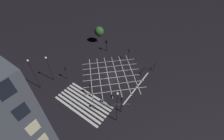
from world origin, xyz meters
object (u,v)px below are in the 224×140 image
Objects in this scene: traffic_light_nw_main at (107,44)px; traffic_light_ne_cross at (152,67)px; street_tree_near at (99,31)px; traffic_light_nw_cross at (106,43)px; traffic_light_se_main at (116,100)px; traffic_light_median_south at (90,87)px; street_lamp_west at (32,70)px; street_lamp_east at (48,64)px; street_lamp_far at (117,103)px; traffic_light_sw_cross at (66,70)px; traffic_light_median_north at (129,52)px; traffic_light_se_cross at (121,102)px.

traffic_light_nw_main is 16.53m from traffic_light_ne_cross.
traffic_light_nw_cross is at bearing -27.94° from street_tree_near.
traffic_light_nw_cross is at bearing -47.47° from traffic_light_se_main.
street_lamp_west is at bearing 116.27° from traffic_light_median_south.
traffic_light_se_main is (14.79, -16.44, 0.26)m from traffic_light_nw_main.
street_lamp_east is (-19.84, -16.75, 2.95)m from traffic_light_ne_cross.
street_lamp_far reaches higher than traffic_light_nw_main.
traffic_light_sw_cross is 7.54m from street_lamp_west.
traffic_light_median_south is 23.59m from street_tree_near.
street_tree_near is (-21.93, 21.54, -1.76)m from street_lamp_far.
traffic_light_ne_cross is at bearing -50.36° from traffic_light_sw_cross.
traffic_light_median_south is at bearing -30.69° from traffic_light_ne_cross.
traffic_light_nw_cross is (-8.23, 16.91, 0.15)m from traffic_light_median_south.
traffic_light_median_south is at bearing -92.61° from traffic_light_sw_cross.
traffic_light_median_north is 25.72m from street_lamp_west.
street_tree_near is (-20.23, 19.31, 1.20)m from traffic_light_se_main.
street_tree_near is (-1.48, 25.27, -1.78)m from street_lamp_west.
traffic_light_se_cross is (16.74, 0.11, 0.14)m from traffic_light_sw_cross.
traffic_light_se_main is 0.46× the size of street_lamp_west.
traffic_light_sw_cross is at bearing -76.44° from street_tree_near.
street_lamp_far is (0.58, -2.53, 2.89)m from traffic_light_se_cross.
street_lamp_west reaches higher than traffic_light_ne_cross.
traffic_light_sw_cross is 0.95× the size of traffic_light_se_cross.
traffic_light_median_south is 0.61× the size of street_tree_near.
street_tree_near reaches higher than traffic_light_sw_cross.
street_lamp_east is at bearing 100.60° from traffic_light_median_south.
traffic_light_median_south is at bearing -56.04° from street_tree_near.
traffic_light_ne_cross is at bearing 40.17° from street_lamp_east.
traffic_light_median_south is 18.81m from traffic_light_nw_cross.
traffic_light_se_cross is (1.12, 0.30, 0.06)m from traffic_light_se_main.
traffic_light_sw_cross is at bearing 63.00° from street_lamp_west.
street_lamp_west is 1.00× the size of street_lamp_far.
street_tree_near is (-4.91, 2.60, 1.53)m from traffic_light_nw_cross.
traffic_light_nw_cross is at bearing 153.65° from traffic_light_nw_main.
traffic_light_nw_main is 0.94× the size of traffic_light_sw_cross.
traffic_light_se_cross is 3.88m from street_lamp_far.
street_lamp_west is (-0.53, -3.67, 0.43)m from street_lamp_east.
traffic_light_ne_cross is (8.37, -2.11, -0.16)m from traffic_light_median_north.
street_tree_near is (-5.44, 2.87, 1.45)m from traffic_light_nw_main.
traffic_light_se_main is 1.09× the size of traffic_light_nw_cross.
street_lamp_east is 1.32× the size of street_tree_near.
traffic_light_median_north is at bearing -11.51° from street_tree_near.
traffic_light_se_main is at bearing 22.20° from traffic_light_median_north.
traffic_light_sw_cross is 0.47× the size of street_lamp_far.
street_lamp_east reaches higher than traffic_light_median_south.
street_lamp_far reaches higher than traffic_light_se_main.
traffic_light_se_cross is at bearing -86.50° from traffic_light_median_south.
traffic_light_nw_main is 16.28m from traffic_light_sw_cross.
street_lamp_far is at bearing 10.34° from street_lamp_west.
traffic_light_median_south is 18.35m from traffic_light_nw_main.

